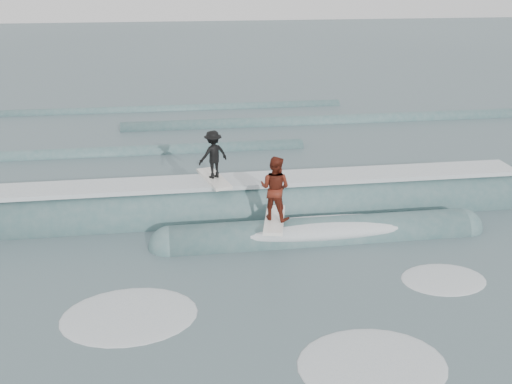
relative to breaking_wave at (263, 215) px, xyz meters
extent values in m
plane|color=#3B4F57|center=(-0.31, -6.57, -0.04)|extent=(160.00, 160.00, 0.00)
cylinder|color=#3C6266|center=(-0.31, 0.38, -0.04)|extent=(21.09, 2.11, 2.11)
cylinder|color=#3C6266|center=(1.49, -1.82, -0.04)|extent=(9.00, 1.25, 1.25)
sphere|color=#3C6266|center=(-3.01, -1.82, -0.04)|extent=(1.25, 1.25, 1.25)
sphere|color=#3C6266|center=(5.99, -1.82, -0.04)|extent=(1.25, 1.25, 1.25)
cube|color=white|center=(-0.31, 0.38, 1.08)|extent=(18.00, 1.30, 0.14)
ellipsoid|color=white|center=(1.49, -1.82, 0.26)|extent=(7.60, 1.30, 0.60)
cube|color=silver|center=(-1.53, 0.38, 1.20)|extent=(1.03, 2.07, 0.10)
imported|color=black|center=(-1.53, 0.38, 2.02)|extent=(1.14, 0.95, 1.54)
cube|color=white|center=(0.07, -1.82, 0.63)|extent=(0.98, 2.07, 0.10)
imported|color=#5C1D11|center=(0.07, -1.82, 1.63)|extent=(1.16, 1.11, 1.90)
ellipsoid|color=white|center=(-3.96, -5.22, -0.04)|extent=(2.91, 1.98, 0.10)
ellipsoid|color=white|center=(4.04, -4.71, -0.04)|extent=(1.96, 1.33, 0.10)
ellipsoid|color=white|center=(1.06, -7.73, -0.04)|extent=(3.18, 2.17, 0.10)
cylinder|color=#3C6266|center=(-8.04, 7.43, -0.04)|extent=(22.00, 0.70, 0.70)
cylinder|color=#3C6266|center=(5.61, 11.43, -0.04)|extent=(22.00, 0.80, 0.80)
cylinder|color=#3C6266|center=(-4.05, 15.43, -0.04)|extent=(22.00, 0.60, 0.60)
camera|label=1|loc=(-2.66, -16.83, 7.52)|focal=40.00mm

